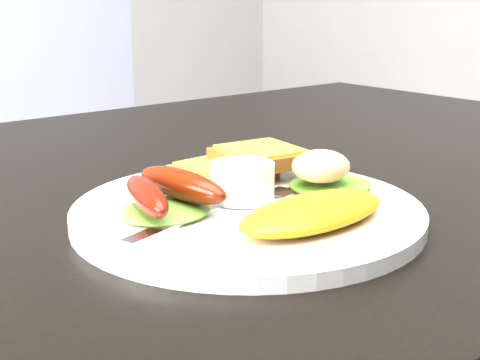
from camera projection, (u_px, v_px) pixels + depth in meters
dining_table at (239, 179)px, 0.75m from camera, size 1.20×0.80×0.04m
dining_chair at (101, 192)px, 1.68m from camera, size 0.43×0.43×0.05m
plate at (248, 213)px, 0.55m from camera, size 0.29×0.29×0.01m
lettuce_left at (165, 210)px, 0.53m from camera, size 0.10×0.09×0.01m
lettuce_right at (330, 184)px, 0.60m from camera, size 0.10×0.10×0.01m
omelette at (313, 212)px, 0.51m from camera, size 0.14×0.07×0.02m
sausage_a at (147, 195)px, 0.51m from camera, size 0.05×0.10×0.02m
sausage_b at (181, 185)px, 0.54m from camera, size 0.04×0.10×0.03m
ramekin at (242, 181)px, 0.56m from camera, size 0.06×0.06×0.03m
toast_a at (223, 173)px, 0.63m from camera, size 0.08×0.08×0.01m
toast_b at (260, 157)px, 0.63m from camera, size 0.08×0.08×0.01m
potato_salad at (321, 166)px, 0.58m from camera, size 0.06×0.06×0.03m
fork at (196, 215)px, 0.52m from camera, size 0.15×0.06×0.00m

